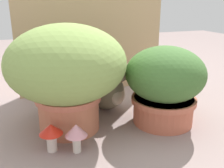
{
  "coord_description": "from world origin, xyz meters",
  "views": [
    {
      "loc": [
        -0.31,
        -1.05,
        0.56
      ],
      "look_at": [
        0.09,
        0.03,
        0.18
      ],
      "focal_mm": 41.28,
      "sensor_mm": 36.0,
      "label": 1
    }
  ],
  "objects": [
    {
      "name": "ground_plane",
      "position": [
        0.0,
        0.0,
        0.0
      ],
      "size": [
        6.0,
        6.0,
        0.0
      ],
      "primitive_type": "plane",
      "color": "gray"
    },
    {
      "name": "mushroom_ornament_pink",
      "position": [
        -0.14,
        -0.19,
        0.08
      ],
      "size": [
        0.09,
        0.09,
        0.12
      ],
      "color": "silver",
      "rests_on": "ground"
    },
    {
      "name": "leafy_planter",
      "position": [
        0.3,
        -0.08,
        0.2
      ],
      "size": [
        0.36,
        0.36,
        0.37
      ],
      "color": "#BE6147",
      "rests_on": "ground"
    },
    {
      "name": "mushroom_ornament_red",
      "position": [
        -0.23,
        -0.15,
        0.08
      ],
      "size": [
        0.09,
        0.09,
        0.11
      ],
      "color": "silver",
      "rests_on": "ground"
    },
    {
      "name": "cat",
      "position": [
        0.1,
        0.16,
        0.12
      ],
      "size": [
        0.28,
        0.38,
        0.32
      ],
      "color": "#7A7459",
      "rests_on": "ground"
    },
    {
      "name": "grass_planter",
      "position": [
        -0.13,
        0.01,
        0.28
      ],
      "size": [
        0.51,
        0.51,
        0.47
      ],
      "color": "#BF6E4F",
      "rests_on": "ground"
    },
    {
      "name": "cardboard_backdrop",
      "position": [
        0.12,
        0.48,
        0.45
      ],
      "size": [
        0.92,
        0.03,
        0.9
      ],
      "primitive_type": "cube",
      "color": "tan",
      "rests_on": "ground"
    }
  ]
}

